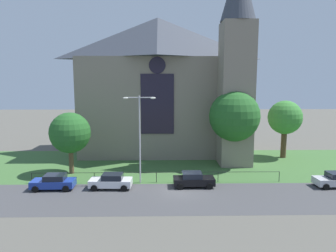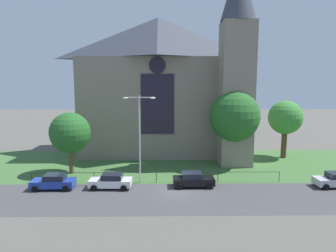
{
  "view_description": "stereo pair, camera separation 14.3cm",
  "coord_description": "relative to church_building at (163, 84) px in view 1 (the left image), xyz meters",
  "views": [
    {
      "loc": [
        -1.62,
        -29.84,
        10.74
      ],
      "look_at": [
        -0.89,
        8.0,
        5.31
      ],
      "focal_mm": 33.5,
      "sensor_mm": 36.0,
      "label": 1
    },
    {
      "loc": [
        -1.47,
        -29.84,
        10.74
      ],
      "look_at": [
        -0.89,
        8.0,
        5.31
      ],
      "focal_mm": 33.5,
      "sensor_mm": 36.0,
      "label": 2
    }
  ],
  "objects": [
    {
      "name": "grass_verge",
      "position": [
        1.46,
        -9.33,
        -10.27
      ],
      "size": [
        120.0,
        20.0,
        0.01
      ],
      "primitive_type": "cube",
      "color": "#3D6633",
      "rests_on": "ground"
    },
    {
      "name": "tree_left_near",
      "position": [
        -10.8,
        -11.28,
        -5.46
      ],
      "size": [
        4.71,
        4.71,
        7.19
      ],
      "color": "brown",
      "rests_on": "ground"
    },
    {
      "name": "parked_car_silver",
      "position": [
        17.64,
        -16.59,
        -9.53
      ],
      "size": [
        4.25,
        2.12,
        1.51
      ],
      "rotation": [
        0.0,
        0.0,
        3.17
      ],
      "color": "#B7B7BC",
      "rests_on": "ground"
    },
    {
      "name": "tree_right_far",
      "position": [
        17.03,
        -4.06,
        -4.63
      ],
      "size": [
        4.7,
        4.7,
        8.08
      ],
      "color": "#4C3823",
      "rests_on": "ground"
    },
    {
      "name": "iron_railing",
      "position": [
        -0.77,
        -14.83,
        -9.32
      ],
      "size": [
        26.5,
        0.07,
        1.13
      ],
      "color": "black",
      "rests_on": "ground"
    },
    {
      "name": "church_building",
      "position": [
        0.0,
        0.0,
        0.0
      ],
      "size": [
        23.2,
        16.2,
        26.0
      ],
      "color": "gray",
      "rests_on": "ground"
    },
    {
      "name": "tree_right_near",
      "position": [
        8.81,
        -8.81,
        -3.88
      ],
      "size": [
        6.28,
        6.28,
        9.57
      ],
      "color": "brown",
      "rests_on": "ground"
    },
    {
      "name": "road_asphalt",
      "position": [
        1.46,
        -19.33,
        -10.27
      ],
      "size": [
        120.0,
        8.0,
        0.01
      ],
      "primitive_type": "cube",
      "color": "#424244",
      "rests_on": "ground"
    },
    {
      "name": "streetlamp_near",
      "position": [
        -2.49,
        -14.93,
        -4.47
      ],
      "size": [
        3.37,
        0.26,
        9.28
      ],
      "color": "#B2B2B7",
      "rests_on": "ground"
    },
    {
      "name": "parked_car_blue",
      "position": [
        -11.03,
        -16.74,
        -9.53
      ],
      "size": [
        4.24,
        2.1,
        1.51
      ],
      "rotation": [
        0.0,
        0.0,
        3.16
      ],
      "color": "#1E3899",
      "rests_on": "ground"
    },
    {
      "name": "parked_car_white",
      "position": [
        -5.31,
        -16.61,
        -9.53
      ],
      "size": [
        4.26,
        2.15,
        1.51
      ],
      "rotation": [
        0.0,
        0.0,
        3.1
      ],
      "color": "silver",
      "rests_on": "ground"
    },
    {
      "name": "parked_car_black",
      "position": [
        3.04,
        -16.25,
        -9.53
      ],
      "size": [
        4.23,
        2.07,
        1.51
      ],
      "rotation": [
        0.0,
        0.0,
        0.01
      ],
      "color": "black",
      "rests_on": "ground"
    },
    {
      "name": "ground",
      "position": [
        1.46,
        -7.33,
        -10.27
      ],
      "size": [
        160.0,
        160.0,
        0.0
      ],
      "primitive_type": "plane",
      "color": "#56544C"
    }
  ]
}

